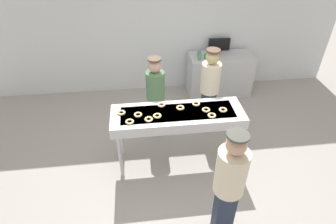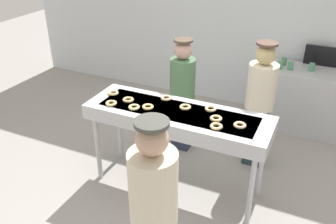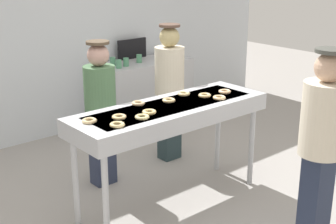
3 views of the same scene
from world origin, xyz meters
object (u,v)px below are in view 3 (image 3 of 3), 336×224
Objects in this scene: plain_donut_0 at (138,103)px; plain_donut_7 at (142,117)px; fryer_conveyor at (171,114)px; customer_waiting at (322,138)px; plain_donut_5 at (149,112)px; prep_counter at (144,93)px; paper_cup_2 at (119,64)px; plain_donut_9 at (169,100)px; plain_donut_4 at (119,117)px; paper_cup_1 at (139,59)px; paper_cup_0 at (126,62)px; plain_donut_2 at (219,98)px; plain_donut_3 at (225,92)px; plain_donut_10 at (89,121)px; plain_donut_1 at (205,95)px; plain_donut_6 at (117,125)px; plain_donut_8 at (184,94)px; menu_display at (132,49)px; worker_assistant at (100,106)px; worker_baker at (169,84)px.

plain_donut_7 is at bearing -122.44° from plain_donut_0.
customer_waiting reaches higher than fryer_conveyor.
fryer_conveyor is at bearing 13.47° from plain_donut_5.
paper_cup_2 is at bearing -165.07° from prep_counter.
plain_donut_7 is 0.56m from plain_donut_9.
paper_cup_1 is (1.79, 2.09, -0.05)m from plain_donut_4.
paper_cup_0 is (0.49, 3.37, -0.00)m from customer_waiting.
plain_donut_0 is 0.07× the size of customer_waiting.
plain_donut_0 is 0.81m from plain_donut_2.
plain_donut_3 is 1.56m from plain_donut_10.
plain_donut_1 and plain_donut_6 have the same top height.
paper_cup_0 is at bearing 52.96° from plain_donut_6.
plain_donut_0 is 1.00× the size of plain_donut_5.
fryer_conveyor is 16.09× the size of plain_donut_6.
plain_donut_8 is 0.09× the size of prep_counter.
plain_donut_0 is 2.49m from prep_counter.
plain_donut_7 is at bearing -126.45° from paper_cup_1.
plain_donut_4 is 1.00× the size of plain_donut_10.
menu_display is at bearing 61.62° from fryer_conveyor.
fryer_conveyor is 1.31× the size of worker_assistant.
plain_donut_0 is 0.44m from plain_donut_4.
plain_donut_6 and plain_donut_10 have the same top height.
plain_donut_9 is at bearing -110.59° from paper_cup_2.
worker_assistant is 2.21m from menu_display.
plain_donut_6 is 0.08× the size of worker_baker.
plain_donut_10 reaches higher than paper_cup_0.
worker_baker is (0.28, 0.87, -0.10)m from plain_donut_1.
plain_donut_8 is 1.10× the size of paper_cup_1.
plain_donut_0 is 1.00× the size of plain_donut_8.
paper_cup_1 is at bearing 77.12° from plain_donut_3.
plain_donut_3 is at bearing -91.55° from paper_cup_2.
menu_display reaches higher than plain_donut_7.
plain_donut_5 is (0.29, -0.06, 0.00)m from plain_donut_4.
plain_donut_2 is 1.00× the size of plain_donut_5.
plain_donut_5 is at bearing -107.68° from plain_donut_0.
paper_cup_0 is 0.24× the size of menu_display.
plain_donut_8 is (0.64, 0.25, 0.00)m from plain_donut_5.
plain_donut_2 is at bearing -62.51° from plain_donut_8.
paper_cup_2 is 0.24× the size of menu_display.
plain_donut_2 is at bearing -70.65° from plain_donut_1.
plain_donut_1 and plain_donut_7 have the same top height.
worker_baker reaches higher than plain_donut_9.
plain_donut_9 is at bearing 24.21° from plain_donut_5.
plain_donut_4 is 2.89m from prep_counter.
plain_donut_0 is 0.64m from plain_donut_10.
customer_waiting reaches higher than paper_cup_0.
plain_donut_9 is at bearing -21.89° from plain_donut_0.
plain_donut_10 is 1.92m from customer_waiting.
plain_donut_3 is 1.31m from plain_donut_4.
paper_cup_2 is at bearing 49.58° from plain_donut_10.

